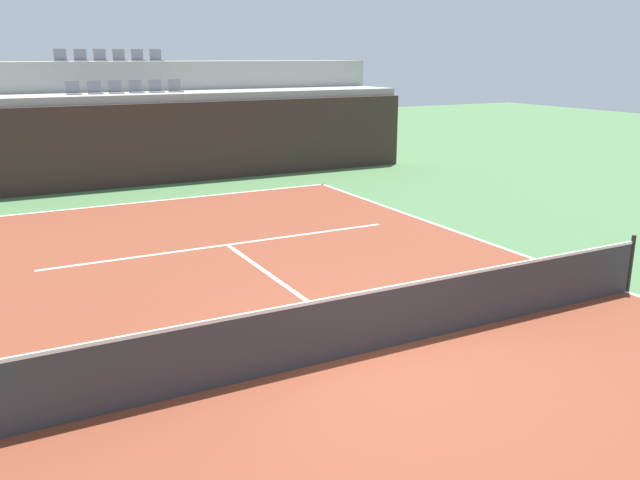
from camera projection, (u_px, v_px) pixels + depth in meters
The scene contains 12 objects.
ground_plane at pixel (376, 351), 9.83m from camera, with size 80.00×80.00×0.00m, color #477042.
court_surface at pixel (376, 350), 9.83m from camera, with size 11.00×24.00×0.01m, color brown.
baseline_far at pixel (164, 200), 20.02m from camera, with size 11.00×0.10×0.00m, color white.
sideline_right at pixel (625, 291), 12.28m from camera, with size 0.10×24.00×0.00m, color white.
service_line_far at pixel (227, 245), 15.29m from camera, with size 8.26×0.10×0.00m, color white.
centre_service_line at pixel (286, 286), 12.56m from camera, with size 0.10×6.40×0.00m, color white.
back_wall at pixel (140, 145), 21.97m from camera, with size 20.34×0.30×2.70m, color #33231E.
stands_tier_lower at pixel (130, 137), 23.08m from camera, with size 20.34×2.40×2.98m, color #9E9E99.
stands_tier_upper at pixel (115, 116), 24.99m from camera, with size 20.34×2.40×4.02m, color #9E9E99.
seating_row_lower at pixel (126, 89), 22.73m from camera, with size 3.88×0.44×0.44m.
seating_row_upper at pixel (110, 58), 24.49m from camera, with size 3.88×0.44×0.44m.
tennis_net at pixel (377, 319), 9.70m from camera, with size 11.08×0.08×1.07m.
Camera 1 is at (-4.94, -7.60, 4.23)m, focal length 37.22 mm.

